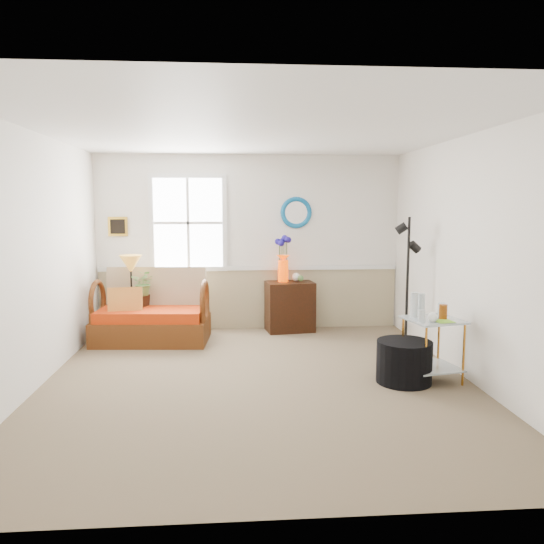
{
  "coord_description": "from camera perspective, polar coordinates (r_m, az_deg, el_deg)",
  "views": [
    {
      "loc": [
        -0.26,
        -5.42,
        1.85
      ],
      "look_at": [
        0.16,
        0.18,
        1.15
      ],
      "focal_mm": 35.0,
      "sensor_mm": 36.0,
      "label": 1
    }
  ],
  "objects": [
    {
      "name": "floor",
      "position": [
        5.74,
        -1.53,
        -11.69
      ],
      "size": [
        4.5,
        5.0,
        0.01
      ],
      "primitive_type": "cube",
      "color": "#6C5B4C",
      "rests_on": "ground"
    },
    {
      "name": "ceiling",
      "position": [
        5.48,
        -1.63,
        14.99
      ],
      "size": [
        4.5,
        5.0,
        0.01
      ],
      "primitive_type": "cube",
      "color": "white",
      "rests_on": "walls"
    },
    {
      "name": "walls",
      "position": [
        5.46,
        -1.58,
        1.34
      ],
      "size": [
        4.51,
        5.01,
        2.6
      ],
      "color": "white",
      "rests_on": "floor"
    },
    {
      "name": "wainscot",
      "position": [
        8.03,
        -2.42,
        -2.91
      ],
      "size": [
        4.46,
        0.02,
        0.9
      ],
      "primitive_type": "cube",
      "color": "tan",
      "rests_on": "walls"
    },
    {
      "name": "chair_rail",
      "position": [
        7.95,
        -2.43,
        0.41
      ],
      "size": [
        4.46,
        0.04,
        0.06
      ],
      "primitive_type": "cube",
      "color": "white",
      "rests_on": "walls"
    },
    {
      "name": "window",
      "position": [
        7.92,
        -9.01,
        5.24
      ],
      "size": [
        1.14,
        0.06,
        1.44
      ],
      "primitive_type": null,
      "color": "white",
      "rests_on": "walls"
    },
    {
      "name": "picture",
      "position": [
        8.08,
        -16.24,
        4.72
      ],
      "size": [
        0.28,
        0.03,
        0.28
      ],
      "primitive_type": "cube",
      "color": "gold",
      "rests_on": "walls"
    },
    {
      "name": "mirror",
      "position": [
        7.96,
        2.61,
        6.41
      ],
      "size": [
        0.47,
        0.07,
        0.47
      ],
      "primitive_type": "torus",
      "rotation": [
        1.57,
        0.0,
        0.0
      ],
      "color": "#0D7CB7",
      "rests_on": "walls"
    },
    {
      "name": "loveseat",
      "position": [
        7.41,
        -12.83,
        -3.59
      ],
      "size": [
        1.57,
        0.97,
        0.99
      ],
      "primitive_type": null,
      "rotation": [
        0.0,
        0.0,
        -0.07
      ],
      "color": "brown",
      "rests_on": "floor"
    },
    {
      "name": "throw_pillow",
      "position": [
        7.36,
        -15.5,
        -3.33
      ],
      "size": [
        0.46,
        0.17,
        0.45
      ],
      "primitive_type": null,
      "rotation": [
        0.0,
        0.0,
        0.12
      ],
      "color": "#CC500F",
      "rests_on": "loveseat"
    },
    {
      "name": "lamp_stand",
      "position": [
        7.67,
        -14.51,
        -4.71
      ],
      "size": [
        0.43,
        0.43,
        0.61
      ],
      "primitive_type": null,
      "rotation": [
        0.0,
        0.0,
        -0.3
      ],
      "color": "black",
      "rests_on": "floor"
    },
    {
      "name": "table_lamp",
      "position": [
        7.58,
        -14.92,
        -0.36
      ],
      "size": [
        0.36,
        0.36,
        0.56
      ],
      "primitive_type": null,
      "rotation": [
        0.0,
        0.0,
        -0.19
      ],
      "color": "gold",
      "rests_on": "lamp_stand"
    },
    {
      "name": "potted_plant",
      "position": [
        7.55,
        -13.6,
        -1.44
      ],
      "size": [
        0.41,
        0.43,
        0.28
      ],
      "primitive_type": "imported",
      "rotation": [
        0.0,
        0.0,
        -0.28
      ],
      "color": "#568142",
      "rests_on": "lamp_stand"
    },
    {
      "name": "cabinet",
      "position": [
        7.87,
        1.93,
        -3.72
      ],
      "size": [
        0.74,
        0.53,
        0.74
      ],
      "primitive_type": null,
      "rotation": [
        0.0,
        0.0,
        0.13
      ],
      "color": "black",
      "rests_on": "floor"
    },
    {
      "name": "flower_vase",
      "position": [
        7.79,
        1.21,
        1.37
      ],
      "size": [
        0.24,
        0.24,
        0.66
      ],
      "primitive_type": null,
      "rotation": [
        0.0,
        0.0,
        0.28
      ],
      "color": "#F13F00",
      "rests_on": "cabinet"
    },
    {
      "name": "side_table",
      "position": [
        5.91,
        16.86,
        -8.03
      ],
      "size": [
        0.63,
        0.63,
        0.67
      ],
      "primitive_type": null,
      "rotation": [
        0.0,
        0.0,
        0.21
      ],
      "color": "#B77420",
      "rests_on": "floor"
    },
    {
      "name": "tabletop_items",
      "position": [
        5.81,
        16.72,
        -3.53
      ],
      "size": [
        0.52,
        0.52,
        0.27
      ],
      "primitive_type": null,
      "rotation": [
        0.0,
        0.0,
        0.17
      ],
      "color": "silver",
      "rests_on": "side_table"
    },
    {
      "name": "floor_lamp",
      "position": [
        6.95,
        14.35,
        -1.32
      ],
      "size": [
        0.31,
        0.31,
        1.71
      ],
      "primitive_type": null,
      "rotation": [
        0.0,
        0.0,
        -0.28
      ],
      "color": "black",
      "rests_on": "floor"
    },
    {
      "name": "ottoman",
      "position": [
        5.81,
        14.03,
        -9.35
      ],
      "size": [
        0.64,
        0.64,
        0.44
      ],
      "primitive_type": "cylinder",
      "rotation": [
        0.0,
        0.0,
        0.11
      ],
      "color": "black",
      "rests_on": "floor"
    }
  ]
}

